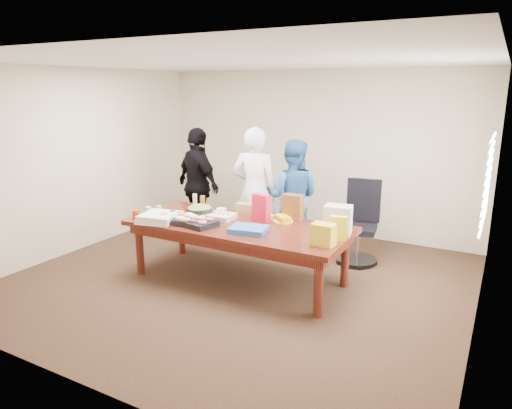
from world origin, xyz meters
The scene contains 39 objects.
floor centered at (0.00, 0.00, -0.01)m, with size 5.50×5.00×0.02m, color #47301E.
ceiling centered at (0.00, 0.00, 2.71)m, with size 5.50×5.00×0.02m, color white.
wall_back centered at (0.00, 2.50, 1.35)m, with size 5.50×0.04×2.70m, color beige.
wall_front centered at (0.00, -2.50, 1.35)m, with size 5.50×0.04×2.70m, color beige.
wall_left centered at (-2.75, 0.00, 1.35)m, with size 0.04×5.00×2.70m, color beige.
wall_right centered at (2.75, 0.00, 1.35)m, with size 0.04×5.00×2.70m, color beige.
window_panel centered at (2.72, 0.60, 1.50)m, with size 0.03×1.40×1.10m, color white.
window_blinds centered at (2.68, 0.60, 1.50)m, with size 0.04×1.36×1.00m, color beige.
conference_table centered at (0.00, 0.00, 0.38)m, with size 2.80×1.20×0.75m, color #4C1C0F.
office_chair centered at (1.15, 1.30, 0.56)m, with size 0.57×0.57×1.12m, color black.
person_center centered at (-0.34, 1.04, 0.93)m, with size 0.68×0.45×1.86m, color white.
person_right centered at (0.14, 1.30, 0.84)m, with size 0.82×0.64×1.68m, color #2E65A1.
person_left centered at (-1.39, 1.09, 0.90)m, with size 1.06×0.44×1.81m, color black.
veggie_tray centered at (-0.74, -0.30, 0.79)m, with size 0.48×0.37×0.07m, color black.
fruit_tray centered at (-0.40, -0.31, 0.78)m, with size 0.44×0.34×0.07m, color black.
sheet_cake centered at (-0.33, 0.07, 0.78)m, with size 0.39×0.29×0.07m, color silver.
salad_bowl centered at (-0.63, 0.06, 0.81)m, with size 0.37×0.37×0.12m, color black.
chip_bag_blue centered at (0.28, -0.24, 0.78)m, with size 0.43×0.32×0.06m, color #2F62B6.
chip_bag_red centered at (0.20, 0.23, 0.93)m, with size 0.24×0.10×0.35m, color red.
chip_bag_yellow centered at (1.30, -0.03, 0.89)m, with size 0.19×0.07×0.28m, color yellow.
chip_bag_orange centered at (0.14, 0.27, 0.88)m, with size 0.17×0.07×0.26m, color orange.
mayo_jar centered at (0.06, 0.50, 0.82)m, with size 0.09×0.09×0.13m, color silver.
mustard_bottle centered at (0.13, 0.44, 0.83)m, with size 0.06×0.06×0.17m, color #C8D410.
dressing_bottle centered at (-0.75, 0.29, 0.86)m, with size 0.07×0.07×0.21m, color brown.
ranch_bottle centered at (-0.99, 0.45, 0.84)m, with size 0.06×0.06×0.18m, color beige.
banana_bunch centered at (0.45, 0.34, 0.79)m, with size 0.24×0.14×0.08m, color #EBBF02.
bread_loaf centered at (-0.17, 0.52, 0.81)m, with size 0.31×0.13×0.12m, color #A38348.
kraft_bag centered at (0.51, 0.50, 0.91)m, with size 0.25×0.14×0.33m, color brown.
red_cup centered at (-1.30, -0.43, 0.81)m, with size 0.08×0.08×0.11m, color #CF3000.
clear_cup_a centered at (-1.29, -0.20, 0.80)m, with size 0.08×0.08×0.10m, color white.
clear_cup_b centered at (-1.22, -0.07, 0.80)m, with size 0.07×0.07×0.10m, color silver.
pizza_box_lower centered at (-0.95, -0.39, 0.78)m, with size 0.44×0.44×0.05m, color white.
pizza_box_upper centered at (-0.93, -0.39, 0.83)m, with size 0.44×0.44×0.05m, color white.
plate_a centered at (1.01, 0.46, 0.76)m, with size 0.29×0.29×0.02m, color silver.
plate_b centered at (0.45, 0.35, 0.76)m, with size 0.26×0.26×0.02m, color beige.
dip_bowl_a centered at (0.23, 0.34, 0.78)m, with size 0.15×0.15×0.06m, color beige.
dip_bowl_b centered at (-0.48, 0.35, 0.78)m, with size 0.14×0.14×0.06m, color beige.
grocery_bag_white centered at (1.21, 0.22, 0.92)m, with size 0.31×0.22×0.33m, color silver.
grocery_bag_yellow centered at (1.22, -0.27, 0.87)m, with size 0.24×0.17×0.24m, color gold.
Camera 1 is at (2.85, -4.77, 2.40)m, focal length 32.51 mm.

